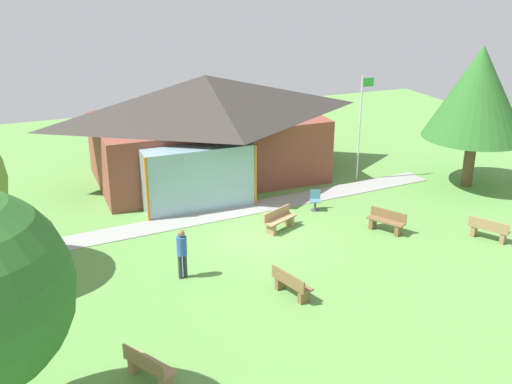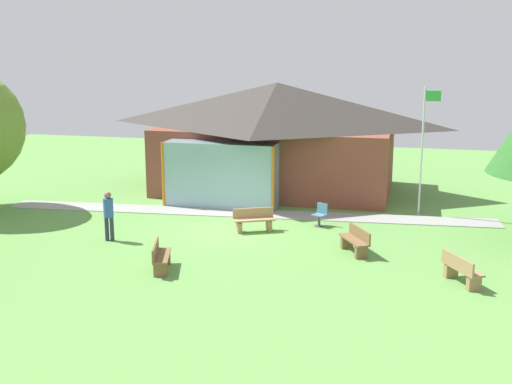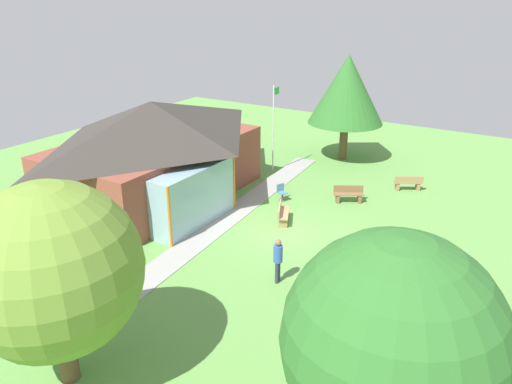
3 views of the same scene
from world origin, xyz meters
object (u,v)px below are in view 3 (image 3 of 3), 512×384
visitor_strolling_lawn (278,257)px  bench_rear_near_path (283,214)px  bench_lawn_far_right (408,183)px  tree_east_hedge (347,89)px  tree_west_hedge (52,270)px  bench_mid_right (348,195)px  bench_front_left (387,355)px  pavilion (155,149)px  patio_chair_lawn_spare (282,193)px  bench_front_center (368,257)px  flagpole (274,125)px  tree_lawn_corner (392,341)px

visitor_strolling_lawn → bench_rear_near_path: bearing=16.6°
bench_lawn_far_right → tree_east_hedge: 7.26m
tree_west_hedge → bench_lawn_far_right: bearing=-11.7°
bench_mid_right → bench_front_left: size_ratio=1.00×
pavilion → patio_chair_lawn_spare: pavilion is taller
pavilion → bench_front_left: bearing=-113.2°
bench_lawn_far_right → bench_mid_right: same height
bench_mid_right → bench_front_center: same height
bench_lawn_far_right → visitor_strolling_lawn: size_ratio=0.87×
pavilion → visitor_strolling_lawn: 10.16m
bench_lawn_far_right → patio_chair_lawn_spare: (-4.77, 5.08, 0.01)m
flagpole → tree_east_hedge: bearing=-30.3°
flagpole → bench_lawn_far_right: 8.14m
bench_front_center → tree_west_hedge: size_ratio=0.27×
patio_chair_lawn_spare → visitor_strolling_lawn: bearing=53.1°
pavilion → patio_chair_lawn_spare: size_ratio=13.27×
pavilion → bench_mid_right: pavilion is taller
pavilion → tree_west_hedge: bearing=-148.4°
pavilion → visitor_strolling_lawn: bearing=-112.4°
pavilion → patio_chair_lawn_spare: (2.99, -5.67, -2.16)m
visitor_strolling_lawn → tree_west_hedge: 8.08m
tree_east_hedge → tree_lawn_corner: size_ratio=1.09×
flagpole → tree_west_hedge: size_ratio=0.88×
bench_rear_near_path → tree_west_hedge: size_ratio=0.27×
bench_front_center → tree_lawn_corner: bearing=-85.7°
tree_east_hedge → tree_west_hedge: (-22.13, -1.21, -0.96)m
flagpole → bench_mid_right: 6.41m
bench_front_left → tree_west_hedge: (-5.07, 7.29, 3.04)m
bench_mid_right → patio_chair_lawn_spare: 3.38m
tree_east_hedge → visitor_strolling_lawn: bearing=-166.2°
bench_front_center → bench_mid_right: bearing=102.3°
pavilion → bench_front_center: size_ratio=7.30×
bench_front_left → tree_lawn_corner: 5.10m
bench_rear_near_path → tree_east_hedge: tree_east_hedge is taller
flagpole → tree_lawn_corner: (-16.34, -12.03, 0.99)m
tree_east_hedge → patio_chair_lawn_spare: bearing=-179.8°
bench_front_center → tree_west_hedge: (-10.17, 4.87, 3.04)m
patio_chair_lawn_spare → tree_west_hedge: size_ratio=0.15×
pavilion → bench_front_center: bearing=-94.7°
flagpole → tree_west_hedge: tree_west_hedge is taller
flagpole → tree_east_hedge: size_ratio=0.78×
bench_front_left → bench_front_center: same height
tree_west_hedge → bench_front_left: bearing=-55.2°
visitor_strolling_lawn → tree_west_hedge: size_ratio=0.30×
tree_east_hedge → tree_lawn_corner: bearing=-155.5°
bench_mid_right → visitor_strolling_lawn: size_ratio=0.87×
bench_front_center → tree_lawn_corner: (-8.78, -3.38, 3.40)m
bench_lawn_far_right → tree_west_hedge: 19.52m
patio_chair_lawn_spare → tree_west_hedge: tree_west_hedge is taller
tree_east_hedge → tree_lawn_corner: (-20.74, -9.45, -0.60)m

